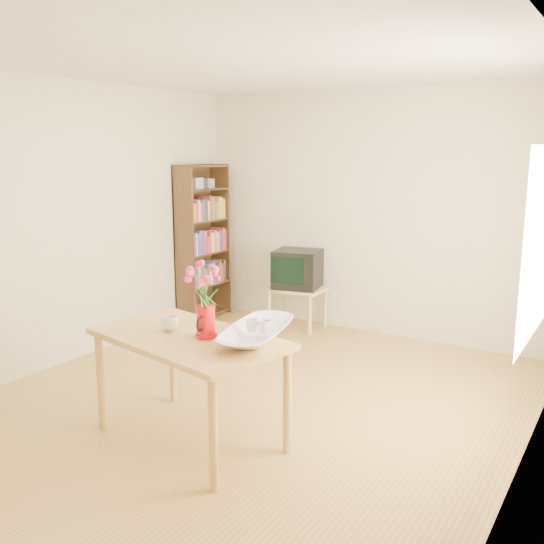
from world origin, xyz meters
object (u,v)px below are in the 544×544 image
Objects in this scene: pitcher at (206,323)px; television at (298,268)px; mug at (170,323)px; bowl at (257,302)px; table at (189,348)px.

pitcher is 0.39× the size of television.
mug is 0.23× the size of television.
pitcher is 0.31m from mug.
pitcher is 2.84m from television.
television is (-1.13, 2.57, -0.33)m from bowl.
mug is (-0.18, 0.03, 0.14)m from table.
bowl is 2.82m from television.
pitcher reaches higher than television.
television is (-0.70, 2.75, 0.01)m from table.
television is (-0.52, 2.72, -0.13)m from mug.
mug is 0.66m from bowl.
table is 0.23m from pitcher.
bowl reaches higher than mug.
table is 2.84m from television.
table is 0.23m from mug.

